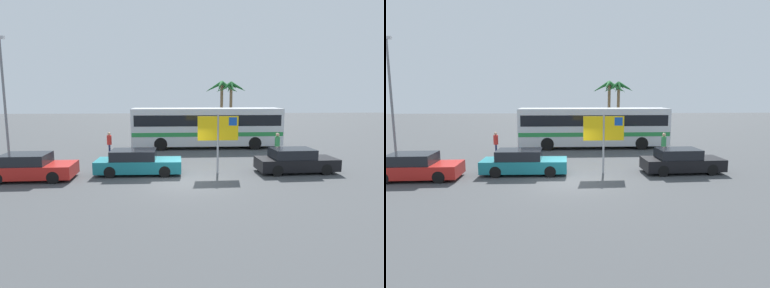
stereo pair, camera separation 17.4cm
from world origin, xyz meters
The scene contains 11 objects.
ground centered at (0.00, 0.00, 0.00)m, with size 120.00×120.00×0.00m, color #424447.
bus_front_coach centered at (2.13, 10.26, 1.78)m, with size 11.78×2.67×3.17m.
ferry_sign centered at (1.86, 1.62, 2.33)m, with size 2.20×0.12×3.20m.
car_black centered at (6.08, 1.52, 0.64)m, with size 4.37×1.86×1.32m.
car_red centered at (-7.76, 0.79, 0.64)m, with size 4.21×1.93×1.32m.
car_teal centered at (-2.51, 1.64, 0.64)m, with size 4.56×1.79×1.32m.
pedestrian_by_bus centered at (6.15, 4.82, 1.07)m, with size 0.32×0.32×1.80m.
pedestrian_crossing_lot centered at (-4.99, 6.94, 0.99)m, with size 0.32×0.32×1.69m.
lamp_post_left_side centered at (-10.36, 4.07, 4.09)m, with size 0.56×0.20×7.52m.
palm_tree_seaside centered at (6.07, 21.04, 4.67)m, with size 3.57×3.59×5.72m.
palm_tree_inland centered at (5.00, 21.29, 4.75)m, with size 3.94×4.09×5.81m.
Camera 2 is at (-0.47, -15.53, 4.22)m, focal length 30.30 mm.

